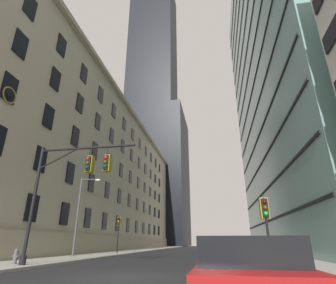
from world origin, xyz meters
TOP-DOWN VIEW (x-y plane):
  - ground_plane at (0.00, 0.00)m, footprint 102.00×160.00m
  - station_building at (-18.19, 31.48)m, footprint 15.05×74.97m
  - dark_skyscraper at (-19.29, 81.04)m, footprint 26.64×26.64m
  - glass_office_midrise at (19.64, 27.05)m, footprint 17.39×44.84m
  - traffic_signal_mast at (-4.47, 2.83)m, footprint 6.51×0.63m
  - traffic_light_near_right at (6.47, 2.35)m, footprint 0.40×0.63m
  - traffic_light_far_left at (-7.29, 18.80)m, footprint 0.40×0.63m
  - street_lamppost at (-8.75, 12.14)m, footprint 2.11×0.32m
  - fire_hydrant at (-7.91, 3.37)m, footprint 0.42×0.26m
  - parked_car at (4.59, -5.79)m, footprint 2.00×4.51m

SIDE VIEW (x-z plane):
  - ground_plane at x=0.00m, z-range -0.10..0.00m
  - fire_hydrant at x=-7.91m, z-range 0.19..1.04m
  - parked_car at x=4.59m, z-range 0.00..1.48m
  - traffic_light_near_right at x=6.47m, z-range 1.12..4.46m
  - traffic_light_far_left at x=-7.29m, z-range 1.36..5.35m
  - street_lamppost at x=-8.75m, z-range 0.85..8.04m
  - traffic_signal_mast at x=-4.47m, z-range 1.58..8.66m
  - station_building at x=-18.19m, z-range -0.02..25.47m
  - glass_office_midrise at x=19.64m, z-range 0.00..56.87m
  - dark_skyscraper at x=-19.29m, z-range -45.25..183.06m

